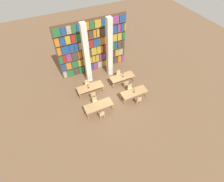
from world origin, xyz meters
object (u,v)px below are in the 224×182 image
at_px(pillar_center, 109,49).
at_px(reading_table_3, 122,77).
at_px(chair_1, 95,101).
at_px(chair_2, 139,100).
at_px(desk_lamp_0, 134,90).
at_px(desk_lamp_2, 123,74).
at_px(reading_table_1, 134,92).
at_px(chair_4, 93,95).
at_px(chair_0, 102,114).
at_px(reading_table_0, 99,106).
at_px(pillar_left, 86,55).
at_px(chair_3, 130,89).
at_px(chair_6, 126,84).
at_px(chair_5, 87,84).
at_px(reading_table_2, 90,87).
at_px(chair_7, 119,74).
at_px(desk_lamp_1, 88,86).

bearing_deg(pillar_center, reading_table_3, -72.03).
distance_m(chair_1, chair_2, 3.81).
xyz_separation_m(desk_lamp_0, desk_lamp_2, (0.05, 2.20, 0.05)).
distance_m(reading_table_1, reading_table_3, 2.24).
height_order(reading_table_1, chair_4, chair_4).
relative_size(chair_0, chair_2, 1.00).
bearing_deg(reading_table_0, reading_table_1, 0.59).
bearing_deg(pillar_left, chair_3, -48.22).
bearing_deg(reading_table_0, chair_4, 87.52).
relative_size(chair_1, chair_6, 1.00).
distance_m(chair_1, desk_lamp_2, 3.85).
relative_size(chair_3, reading_table_3, 0.37).
relative_size(reading_table_0, chair_4, 2.71).
bearing_deg(reading_table_3, chair_3, -87.42).
relative_size(chair_1, desk_lamp_0, 2.08).
relative_size(chair_5, chair_6, 1.00).
height_order(reading_table_0, reading_table_2, same).
height_order(chair_1, desk_lamp_0, desk_lamp_0).
relative_size(chair_0, chair_7, 1.00).
distance_m(chair_4, chair_7, 3.66).
bearing_deg(pillar_left, chair_2, -58.64).
distance_m(chair_3, reading_table_3, 1.51).
distance_m(pillar_left, chair_7, 3.90).
relative_size(reading_table_0, chair_6, 2.71).
relative_size(chair_4, chair_5, 1.00).
bearing_deg(chair_0, pillar_center, 58.66).
bearing_deg(chair_5, chair_0, 88.28).
relative_size(desk_lamp_1, desk_lamp_2, 0.89).
bearing_deg(chair_1, reading_table_3, -156.15).
distance_m(reading_table_0, reading_table_1, 3.43).
xyz_separation_m(pillar_left, chair_4, (-0.53, -2.46, -2.52)).
relative_size(pillar_center, chair_0, 6.80).
distance_m(reading_table_0, chair_3, 3.56).
bearing_deg(reading_table_1, reading_table_2, 146.02).
bearing_deg(chair_5, chair_4, 90.00).
bearing_deg(chair_7, pillar_left, -19.09).
distance_m(pillar_left, reading_table_1, 5.39).
height_order(chair_2, chair_4, same).
height_order(chair_5, chair_6, same).
bearing_deg(chair_0, chair_3, 23.57).
bearing_deg(chair_2, pillar_left, 121.36).
bearing_deg(reading_table_1, chair_6, 90.72).
relative_size(pillar_center, chair_4, 6.80).
bearing_deg(chair_6, reading_table_0, -155.93).
bearing_deg(reading_table_2, reading_table_0, -92.41).
bearing_deg(chair_4, reading_table_2, 87.76).
bearing_deg(chair_7, desk_lamp_0, 89.74).
xyz_separation_m(reading_table_0, chair_2, (3.47, -0.71, -0.22)).
distance_m(chair_0, chair_4, 2.29).
xyz_separation_m(desk_lamp_1, chair_6, (3.51, -0.72, -0.58)).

